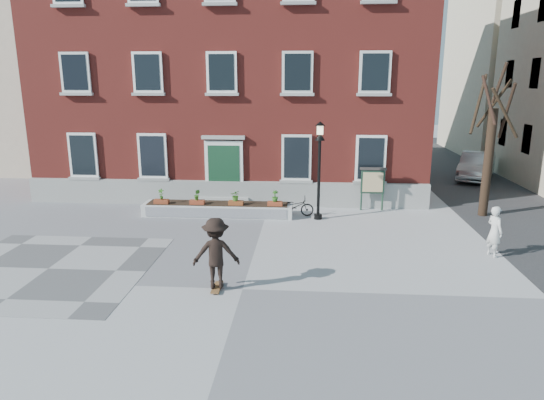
# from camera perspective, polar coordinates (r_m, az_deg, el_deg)

# --- Properties ---
(ground) EXTENTS (100.00, 100.00, 0.00)m
(ground) POSITION_cam_1_polar(r_m,az_deg,el_deg) (13.34, -3.48, -10.43)
(ground) COLOR #9E9EA1
(ground) RESTS_ON ground
(checker_patch) EXTENTS (6.00, 6.00, 0.01)m
(checker_patch) POSITION_cam_1_polar(r_m,az_deg,el_deg) (16.10, -24.82, -7.34)
(checker_patch) COLOR #505052
(checker_patch) RESTS_ON ground
(distant_building) EXTENTS (10.00, 12.00, 13.00)m
(distant_building) POSITION_cam_1_polar(r_m,az_deg,el_deg) (37.61, -28.21, 13.93)
(distant_building) COLOR beige
(distant_building) RESTS_ON ground
(bicycle) EXTENTS (1.58, 0.60, 0.82)m
(bicycle) POSITION_cam_1_polar(r_m,az_deg,el_deg) (20.05, 2.69, -0.74)
(bicycle) COLOR black
(bicycle) RESTS_ON ground
(parked_car) EXTENTS (3.35, 4.93, 1.54)m
(parked_car) POSITION_cam_1_polar(r_m,az_deg,el_deg) (29.66, 22.93, 3.71)
(parked_car) COLOR #B6B8BB
(parked_car) RESTS_ON ground
(bystander) EXTENTS (0.58, 0.70, 1.65)m
(bystander) POSITION_cam_1_polar(r_m,az_deg,el_deg) (16.94, 24.71, -3.38)
(bystander) COLOR silver
(bystander) RESTS_ON ground
(brick_building) EXTENTS (18.40, 10.85, 12.60)m
(brick_building) POSITION_cam_1_polar(r_m,az_deg,el_deg) (26.28, -3.96, 15.72)
(brick_building) COLOR maroon
(brick_building) RESTS_ON ground
(planter_assembly) EXTENTS (6.20, 1.12, 1.15)m
(planter_assembly) POSITION_cam_1_polar(r_m,az_deg,el_deg) (20.24, -6.37, -0.98)
(planter_assembly) COLOR silver
(planter_assembly) RESTS_ON ground
(bare_tree) EXTENTS (1.83, 1.83, 6.16)m
(bare_tree) POSITION_cam_1_polar(r_m,az_deg,el_deg) (21.50, 24.23, 5.52)
(bare_tree) COLOR #2F2015
(bare_tree) RESTS_ON ground
(lamp_post) EXTENTS (0.40, 0.40, 3.93)m
(lamp_post) POSITION_cam_1_polar(r_m,az_deg,el_deg) (19.21, 5.60, 5.05)
(lamp_post) COLOR black
(lamp_post) RESTS_ON ground
(notice_board) EXTENTS (1.10, 0.16, 1.87)m
(notice_board) POSITION_cam_1_polar(r_m,az_deg,el_deg) (21.14, 11.76, 2.13)
(notice_board) COLOR #193325
(notice_board) RESTS_ON ground
(skateboarder) EXTENTS (1.34, 0.89, 2.01)m
(skateboarder) POSITION_cam_1_polar(r_m,az_deg,el_deg) (13.00, -6.61, -6.23)
(skateboarder) COLOR brown
(skateboarder) RESTS_ON ground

